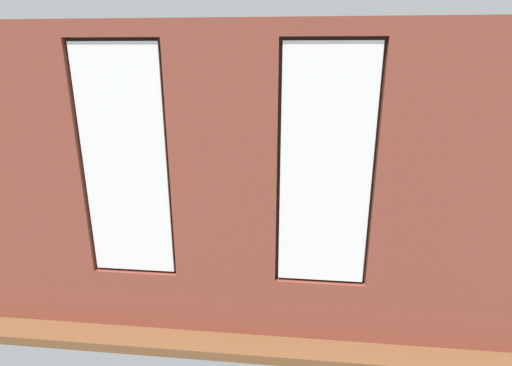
{
  "coord_description": "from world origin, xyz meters",
  "views": [
    {
      "loc": [
        -0.67,
        6.07,
        2.76
      ],
      "look_at": [
        -0.07,
        0.4,
        0.92
      ],
      "focal_mm": 28.0,
      "sensor_mm": 36.0,
      "label": 1
    }
  ],
  "objects_px": {
    "cup_ceramic": "(295,198)",
    "tv_flatscreen": "(100,165)",
    "couch_left": "(407,221)",
    "remote_black": "(269,202)",
    "remote_gray": "(258,199)",
    "potted_plant_by_left_couch": "(367,186)",
    "table_plant_small": "(240,197)",
    "potted_plant_foreground_right": "(149,145)",
    "media_console": "(104,199)",
    "coffee_table": "(269,206)",
    "potted_plant_mid_room_small": "(294,188)",
    "couch_by_window": "(182,266)",
    "papasan_chair": "(236,171)",
    "potted_plant_between_couches": "(296,247)"
  },
  "relations": [
    {
      "from": "cup_ceramic",
      "to": "tv_flatscreen",
      "type": "height_order",
      "value": "tv_flatscreen"
    },
    {
      "from": "couch_left",
      "to": "remote_black",
      "type": "height_order",
      "value": "couch_left"
    },
    {
      "from": "remote_gray",
      "to": "potted_plant_by_left_couch",
      "type": "height_order",
      "value": "potted_plant_by_left_couch"
    },
    {
      "from": "table_plant_small",
      "to": "potted_plant_foreground_right",
      "type": "xyz_separation_m",
      "value": [
        2.23,
        -1.99,
        0.36
      ]
    },
    {
      "from": "cup_ceramic",
      "to": "media_console",
      "type": "relative_size",
      "value": 0.1
    },
    {
      "from": "tv_flatscreen",
      "to": "potted_plant_by_left_couch",
      "type": "xyz_separation_m",
      "value": [
        -4.72,
        -0.85,
        -0.5
      ]
    },
    {
      "from": "coffee_table",
      "to": "table_plant_small",
      "type": "distance_m",
      "value": 0.5
    },
    {
      "from": "remote_gray",
      "to": "potted_plant_mid_room_small",
      "type": "relative_size",
      "value": 0.34
    },
    {
      "from": "table_plant_small",
      "to": "media_console",
      "type": "relative_size",
      "value": 0.22
    },
    {
      "from": "couch_left",
      "to": "cup_ceramic",
      "type": "distance_m",
      "value": 1.78
    },
    {
      "from": "cup_ceramic",
      "to": "media_console",
      "type": "bearing_deg",
      "value": -2.47
    },
    {
      "from": "remote_black",
      "to": "media_console",
      "type": "relative_size",
      "value": 0.17
    },
    {
      "from": "table_plant_small",
      "to": "potted_plant_by_left_couch",
      "type": "relative_size",
      "value": 0.33
    },
    {
      "from": "couch_by_window",
      "to": "remote_gray",
      "type": "bearing_deg",
      "value": -109.62
    },
    {
      "from": "table_plant_small",
      "to": "papasan_chair",
      "type": "distance_m",
      "value": 1.94
    },
    {
      "from": "remote_gray",
      "to": "papasan_chair",
      "type": "xyz_separation_m",
      "value": [
        0.62,
        -1.7,
        -0.01
      ]
    },
    {
      "from": "couch_left",
      "to": "cup_ceramic",
      "type": "xyz_separation_m",
      "value": [
        1.72,
        -0.39,
        0.18
      ]
    },
    {
      "from": "couch_by_window",
      "to": "tv_flatscreen",
      "type": "bearing_deg",
      "value": -47.02
    },
    {
      "from": "cup_ceramic",
      "to": "couch_by_window",
      "type": "bearing_deg",
      "value": 57.19
    },
    {
      "from": "table_plant_small",
      "to": "potted_plant_by_left_couch",
      "type": "height_order",
      "value": "table_plant_small"
    },
    {
      "from": "cup_ceramic",
      "to": "potted_plant_mid_room_small",
      "type": "xyz_separation_m",
      "value": [
        0.03,
        -1.05,
        -0.18
      ]
    },
    {
      "from": "table_plant_small",
      "to": "coffee_table",
      "type": "bearing_deg",
      "value": -166.78
    },
    {
      "from": "couch_by_window",
      "to": "remote_black",
      "type": "bearing_deg",
      "value": -115.21
    },
    {
      "from": "couch_by_window",
      "to": "couch_left",
      "type": "bearing_deg",
      "value": -151.27
    },
    {
      "from": "table_plant_small",
      "to": "potted_plant_foreground_right",
      "type": "bearing_deg",
      "value": -41.85
    },
    {
      "from": "tv_flatscreen",
      "to": "table_plant_small",
      "type": "bearing_deg",
      "value": 171.4
    },
    {
      "from": "cup_ceramic",
      "to": "remote_gray",
      "type": "xyz_separation_m",
      "value": [
        0.61,
        0.04,
        -0.04
      ]
    },
    {
      "from": "couch_left",
      "to": "coffee_table",
      "type": "xyz_separation_m",
      "value": [
        2.14,
        -0.26,
        0.07
      ]
    },
    {
      "from": "table_plant_small",
      "to": "remote_black",
      "type": "xyz_separation_m",
      "value": [
        -0.46,
        -0.11,
        -0.11
      ]
    },
    {
      "from": "table_plant_small",
      "to": "remote_gray",
      "type": "height_order",
      "value": "table_plant_small"
    },
    {
      "from": "potted_plant_foreground_right",
      "to": "cup_ceramic",
      "type": "bearing_deg",
      "value": 150.38
    },
    {
      "from": "couch_left",
      "to": "potted_plant_foreground_right",
      "type": "relative_size",
      "value": 1.27
    },
    {
      "from": "media_console",
      "to": "potted_plant_between_couches",
      "type": "bearing_deg",
      "value": 147.76
    },
    {
      "from": "potted_plant_by_left_couch",
      "to": "couch_left",
      "type": "bearing_deg",
      "value": 106.08
    },
    {
      "from": "remote_black",
      "to": "potted_plant_by_left_couch",
      "type": "distance_m",
      "value": 2.07
    },
    {
      "from": "remote_gray",
      "to": "remote_black",
      "type": "xyz_separation_m",
      "value": [
        -0.19,
        0.09,
        0.0
      ]
    },
    {
      "from": "tv_flatscreen",
      "to": "coffee_table",
      "type": "bearing_deg",
      "value": 174.74
    },
    {
      "from": "couch_left",
      "to": "tv_flatscreen",
      "type": "height_order",
      "value": "tv_flatscreen"
    },
    {
      "from": "potted_plant_between_couches",
      "to": "potted_plant_mid_room_small",
      "type": "bearing_deg",
      "value": -88.8
    },
    {
      "from": "remote_gray",
      "to": "potted_plant_by_left_couch",
      "type": "xyz_separation_m",
      "value": [
        -1.93,
        -1.03,
        -0.04
      ]
    },
    {
      "from": "cup_ceramic",
      "to": "remote_gray",
      "type": "relative_size",
      "value": 0.6
    },
    {
      "from": "remote_gray",
      "to": "potted_plant_mid_room_small",
      "type": "distance_m",
      "value": 1.24
    },
    {
      "from": "couch_left",
      "to": "potted_plant_foreground_right",
      "type": "xyz_separation_m",
      "value": [
        4.82,
        -2.15,
        0.61
      ]
    },
    {
      "from": "couch_left",
      "to": "potted_plant_between_couches",
      "type": "height_order",
      "value": "potted_plant_between_couches"
    },
    {
      "from": "remote_gray",
      "to": "tv_flatscreen",
      "type": "height_order",
      "value": "tv_flatscreen"
    },
    {
      "from": "tv_flatscreen",
      "to": "potted_plant_mid_room_small",
      "type": "xyz_separation_m",
      "value": [
        -3.36,
        -0.9,
        -0.6
      ]
    },
    {
      "from": "papasan_chair",
      "to": "tv_flatscreen",
      "type": "bearing_deg",
      "value": 35.06
    },
    {
      "from": "couch_left",
      "to": "remote_black",
      "type": "relative_size",
      "value": 11.44
    },
    {
      "from": "table_plant_small",
      "to": "potted_plant_mid_room_small",
      "type": "distance_m",
      "value": 1.55
    },
    {
      "from": "tv_flatscreen",
      "to": "media_console",
      "type": "bearing_deg",
      "value": 90.0
    }
  ]
}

